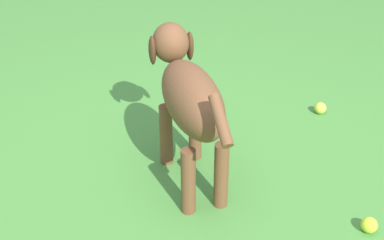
% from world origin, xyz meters
% --- Properties ---
extents(ground, '(14.00, 14.00, 0.00)m').
position_xyz_m(ground, '(0.00, 0.00, 0.00)').
color(ground, '#478438').
extents(dog, '(0.63, 0.77, 0.64)m').
position_xyz_m(dog, '(-0.23, -0.15, 0.42)').
color(dog, brown).
rests_on(dog, ground).
extents(tennis_ball_0, '(0.07, 0.07, 0.07)m').
position_xyz_m(tennis_ball_0, '(-1.12, 0.11, 0.03)').
color(tennis_ball_0, '#BFD240').
rests_on(tennis_ball_0, ground).
extents(tennis_ball_1, '(0.07, 0.07, 0.07)m').
position_xyz_m(tennis_ball_1, '(-0.34, 0.66, 0.03)').
color(tennis_ball_1, '#C4E130').
rests_on(tennis_ball_1, ground).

